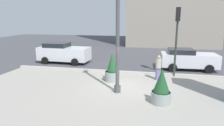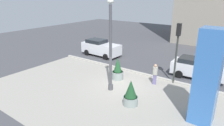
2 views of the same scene
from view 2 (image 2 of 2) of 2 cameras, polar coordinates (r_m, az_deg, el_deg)
name	(u,v)px [view 2 (image 2 of 2)]	position (r m, az deg, el deg)	size (l,w,h in m)	color
ground_plane	(144,71)	(18.52, 9.08, -2.27)	(60.00, 60.00, 0.00)	#47474C
plaza_pavement	(103,97)	(13.88, -2.51, -9.56)	(18.00, 10.00, 0.02)	#9E998E
curb_strip	(139,73)	(17.76, 7.79, -2.86)	(18.00, 0.24, 0.16)	#B7B2A8
lamp_post	(111,49)	(13.73, -0.42, 4.06)	(0.44, 0.44, 6.35)	#4C4C51
art_pillar_blue	(207,78)	(11.37, 25.53, -3.86)	(1.20, 1.20, 5.14)	#3870BC
potted_plant_near_left	(131,94)	(12.62, 5.35, -8.83)	(0.94, 0.94, 1.69)	gray
potted_plant_curbside	(118,70)	(16.31, 1.64, -2.09)	(0.94, 0.94, 1.84)	gray
traffic_light_corner	(177,44)	(15.66, 18.17, 5.13)	(0.28, 0.42, 4.68)	#333833
car_far_lane	(198,68)	(18.10, 23.27, -1.33)	(4.28, 2.23, 1.63)	silver
car_passing_lane	(101,48)	(22.81, -3.27, 4.40)	(4.60, 2.16, 1.80)	silver
pedestrian_by_curb	(155,73)	(15.67, 12.20, -2.88)	(0.46, 0.46, 1.64)	slate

